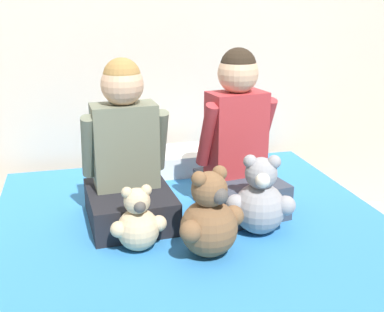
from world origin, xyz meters
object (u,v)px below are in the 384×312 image
object	(u,v)px
bed	(202,287)
teddy_bear_held_by_right_child	(260,201)
teddy_bear_held_by_left_child	(138,223)
child_on_right	(238,146)
teddy_bear_between_children	(209,219)
child_on_left	(127,160)
pillow_at_headboard	(164,161)

from	to	relation	value
bed	teddy_bear_held_by_right_child	world-z (taller)	teddy_bear_held_by_right_child
bed	teddy_bear_held_by_left_child	distance (m)	0.41
child_on_right	teddy_bear_between_children	bearing A→B (deg)	-131.54
child_on_left	child_on_right	world-z (taller)	child_on_right
teddy_bear_held_by_right_child	child_on_right	bearing A→B (deg)	108.56
teddy_bear_held_by_left_child	teddy_bear_between_children	xyz separation A→B (m)	(0.24, -0.10, 0.03)
child_on_right	teddy_bear_between_children	xyz separation A→B (m)	(-0.23, -0.37, -0.14)
child_on_left	child_on_right	size ratio (longest dim) A/B	0.96
child_on_right	pillow_at_headboard	bearing A→B (deg)	103.75
teddy_bear_held_by_left_child	teddy_bear_between_children	distance (m)	0.26
teddy_bear_between_children	pillow_at_headboard	bearing A→B (deg)	65.03
pillow_at_headboard	child_on_right	bearing A→B (deg)	-66.84
bed	pillow_at_headboard	xyz separation A→B (m)	(0.00, 0.77, 0.28)
teddy_bear_between_children	pillow_at_headboard	xyz separation A→B (m)	(0.01, 0.90, -0.08)
pillow_at_headboard	child_on_left	bearing A→B (deg)	-115.74
child_on_left	child_on_right	xyz separation A→B (m)	(0.48, -0.00, 0.03)
bed	teddy_bear_between_children	xyz separation A→B (m)	(-0.01, -0.12, 0.36)
child_on_left	pillow_at_headboard	xyz separation A→B (m)	(0.25, 0.52, -0.20)
pillow_at_headboard	teddy_bear_between_children	bearing A→B (deg)	-90.59
teddy_bear_held_by_left_child	teddy_bear_between_children	size ratio (longest dim) A/B	0.76
teddy_bear_held_by_right_child	teddy_bear_between_children	world-z (taller)	teddy_bear_between_children
child_on_left	teddy_bear_held_by_left_child	size ratio (longest dim) A/B	2.67
child_on_right	teddy_bear_held_by_right_child	bearing A→B (deg)	-98.40
bed	child_on_right	size ratio (longest dim) A/B	2.72
bed	child_on_right	world-z (taller)	child_on_right
child_on_left	teddy_bear_between_children	world-z (taller)	child_on_left
teddy_bear_held_by_left_child	teddy_bear_between_children	bearing A→B (deg)	-27.38
child_on_left	pillow_at_headboard	bearing A→B (deg)	60.89
teddy_bear_held_by_left_child	teddy_bear_held_by_right_child	xyz separation A→B (m)	(0.48, 0.02, 0.03)
bed	child_on_right	bearing A→B (deg)	48.03
bed	child_on_left	xyz separation A→B (m)	(-0.25, 0.25, 0.48)
teddy_bear_held_by_left_child	bed	bearing A→B (deg)	0.31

